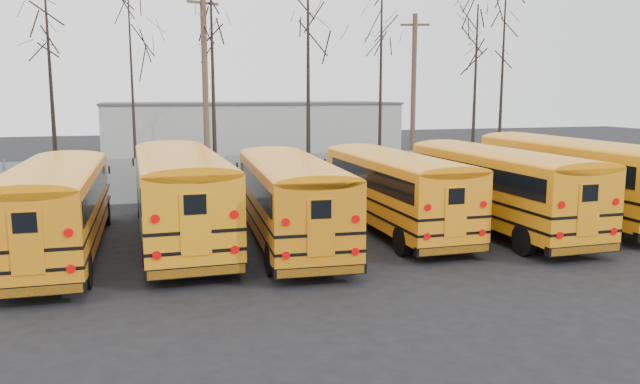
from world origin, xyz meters
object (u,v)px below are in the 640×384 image
object	(u,v)px
bus_b	(180,189)
bus_f	(571,172)
utility_pole_right	(413,94)
bus_c	(289,193)
bus_d	(393,185)
bus_a	(55,202)
bus_e	(496,182)
utility_pole_left	(205,86)

from	to	relation	value
bus_b	bus_f	size ratio (longest dim) A/B	0.98
bus_b	utility_pole_right	size ratio (longest dim) A/B	1.19
bus_c	bus_f	size ratio (longest dim) A/B	0.92
bus_d	bus_a	bearing A→B (deg)	-176.69
bus_d	bus_f	world-z (taller)	bus_f
bus_e	utility_pole_left	xyz separation A→B (m)	(-8.42, 14.95, 3.48)
bus_d	bus_f	size ratio (longest dim) A/B	0.90
bus_c	bus_f	distance (m)	11.38
bus_e	utility_pole_right	xyz separation A→B (m)	(3.51, 14.52, 3.04)
bus_b	bus_c	size ratio (longest dim) A/B	1.06
bus_c	bus_e	bearing A→B (deg)	4.43
bus_b	bus_c	distance (m)	3.51
bus_c	bus_d	world-z (taller)	bus_c
bus_d	utility_pole_left	bearing A→B (deg)	109.24
bus_a	bus_d	bearing A→B (deg)	4.46
bus_b	utility_pole_left	xyz separation A→B (m)	(2.41, 13.93, 3.41)
bus_a	utility_pole_left	distance (m)	16.26
bus_c	bus_e	xyz separation A→B (m)	(7.50, 0.07, 0.05)
bus_a	bus_b	bearing A→B (deg)	13.01
bus_e	utility_pole_right	world-z (taller)	utility_pole_right
bus_c	bus_d	bearing A→B (deg)	17.31
bus_f	utility_pole_left	xyz separation A→B (m)	(-12.26, 14.03, 3.37)
bus_f	utility_pole_right	world-z (taller)	utility_pole_right
utility_pole_left	utility_pole_right	distance (m)	11.94
bus_e	utility_pole_left	bearing A→B (deg)	119.14
bus_a	utility_pole_left	bearing A→B (deg)	68.95
bus_a	bus_f	xyz separation A→B (m)	(18.28, 0.65, 0.16)
bus_e	bus_f	world-z (taller)	bus_f
bus_c	bus_b	bearing A→B (deg)	165.85
bus_d	bus_e	distance (m)	3.64
bus_b	utility_pole_left	world-z (taller)	utility_pole_left
bus_f	utility_pole_left	bearing A→B (deg)	132.15
bus_b	bus_e	bearing A→B (deg)	-5.80
bus_b	bus_d	xyz separation A→B (m)	(7.30, -0.14, -0.15)
bus_f	utility_pole_right	distance (m)	13.92
bus_a	utility_pole_right	size ratio (longest dim) A/B	1.12
bus_f	utility_pole_left	distance (m)	18.94
bus_d	bus_f	xyz separation A→B (m)	(7.38, 0.04, 0.19)
bus_d	bus_b	bearing A→B (deg)	179.00
bus_a	bus_e	bearing A→B (deg)	0.20
bus_a	bus_b	distance (m)	3.69
bus_b	bus_f	bearing A→B (deg)	-0.84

